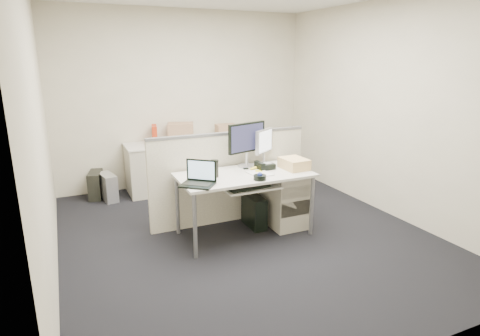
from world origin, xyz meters
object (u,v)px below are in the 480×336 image
desk (245,179)px  laptop (197,174)px  monitor_main (247,145)px  desk_phone (265,166)px

desk → laptop: bearing=-162.2°
monitor_main → desk_phone: (0.15, -0.18, -0.23)m
desk_phone → laptop: bearing=-167.6°
desk → desk_phone: bearing=14.9°
desk → desk_phone: (0.30, 0.08, 0.10)m
laptop → desk_phone: laptop is taller
monitor_main → laptop: size_ratio=1.62×
monitor_main → laptop: (-0.77, -0.46, -0.14)m
laptop → desk_phone: bearing=56.4°
laptop → desk_phone: 0.97m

